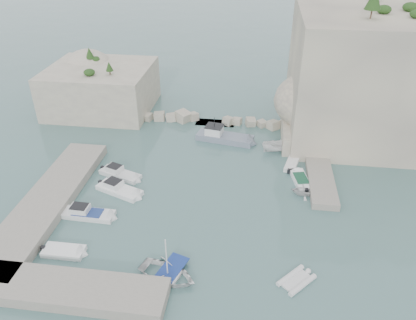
# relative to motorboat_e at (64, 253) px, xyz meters

# --- Properties ---
(ground) EXTENTS (400.00, 400.00, 0.00)m
(ground) POSITION_rel_motorboat_e_xyz_m (12.02, 7.94, 0.00)
(ground) COLOR #4B706E
(ground) RESTS_ON ground
(cliff_east) EXTENTS (26.00, 22.00, 17.00)m
(cliff_east) POSITION_rel_motorboat_e_xyz_m (35.02, 30.94, 8.50)
(cliff_east) COLOR beige
(cliff_east) RESTS_ON ground
(cliff_terrace) EXTENTS (8.00, 10.00, 2.50)m
(cliff_terrace) POSITION_rel_motorboat_e_xyz_m (25.02, 25.94, 1.25)
(cliff_terrace) COLOR beige
(cliff_terrace) RESTS_ON ground
(outcrop_west) EXTENTS (16.00, 14.00, 7.00)m
(outcrop_west) POSITION_rel_motorboat_e_xyz_m (-7.98, 32.94, 3.50)
(outcrop_west) COLOR beige
(outcrop_west) RESTS_ON ground
(quay_west) EXTENTS (5.00, 24.00, 1.10)m
(quay_west) POSITION_rel_motorboat_e_xyz_m (-4.98, 6.94, 0.55)
(quay_west) COLOR #9E9689
(quay_west) RESTS_ON ground
(quay_south) EXTENTS (18.00, 4.00, 1.10)m
(quay_south) POSITION_rel_motorboat_e_xyz_m (2.02, -4.56, 0.55)
(quay_south) COLOR #9E9689
(quay_south) RESTS_ON ground
(ledge_east) EXTENTS (3.00, 16.00, 0.80)m
(ledge_east) POSITION_rel_motorboat_e_xyz_m (25.52, 17.94, 0.40)
(ledge_east) COLOR #9E9689
(ledge_east) RESTS_ON ground
(breakwater) EXTENTS (28.00, 3.00, 1.40)m
(breakwater) POSITION_rel_motorboat_e_xyz_m (11.02, 29.94, 0.70)
(breakwater) COLOR beige
(breakwater) RESTS_ON ground
(motorboat_e) EXTENTS (4.33, 1.79, 0.70)m
(motorboat_e) POSITION_rel_motorboat_e_xyz_m (0.00, 0.00, 0.00)
(motorboat_e) COLOR white
(motorboat_e) RESTS_ON ground
(motorboat_b) EXTENTS (6.45, 4.13, 1.40)m
(motorboat_b) POSITION_rel_motorboat_e_xyz_m (2.10, 10.34, 0.00)
(motorboat_b) COLOR white
(motorboat_b) RESTS_ON ground
(motorboat_a) EXTENTS (6.13, 3.66, 1.40)m
(motorboat_a) POSITION_rel_motorboat_e_xyz_m (1.15, 13.55, 0.00)
(motorboat_a) COLOR silver
(motorboat_a) RESTS_ON ground
(motorboat_d) EXTENTS (6.30, 2.03, 1.40)m
(motorboat_d) POSITION_rel_motorboat_e_xyz_m (0.18, 5.61, 0.00)
(motorboat_d) COLOR white
(motorboat_d) RESTS_ON ground
(rowboat) EXTENTS (6.37, 5.40, 1.12)m
(rowboat) POSITION_rel_motorboat_e_xyz_m (10.48, -1.62, 0.00)
(rowboat) COLOR white
(rowboat) RESTS_ON ground
(inflatable_dinghy) EXTENTS (3.78, 3.89, 0.44)m
(inflatable_dinghy) POSITION_rel_motorboat_e_xyz_m (21.82, -0.60, 0.00)
(inflatable_dinghy) COLOR silver
(inflatable_dinghy) RESTS_ON ground
(tender_east_a) EXTENTS (2.85, 2.46, 1.50)m
(tender_east_a) POSITION_rel_motorboat_e_xyz_m (23.30, 12.63, 0.00)
(tender_east_a) COLOR silver
(tender_east_a) RESTS_ON ground
(tender_east_b) EXTENTS (2.72, 5.18, 0.70)m
(tender_east_b) POSITION_rel_motorboat_e_xyz_m (23.15, 15.24, 0.00)
(tender_east_b) COLOR white
(tender_east_b) RESTS_ON ground
(tender_east_c) EXTENTS (2.34, 4.47, 0.70)m
(tender_east_c) POSITION_rel_motorboat_e_xyz_m (22.25, 18.87, 0.00)
(tender_east_c) COLOR white
(tender_east_c) RESTS_ON ground
(tender_east_d) EXTENTS (4.88, 2.89, 1.77)m
(tender_east_d) POSITION_rel_motorboat_e_xyz_m (20.53, 22.42, 0.00)
(tender_east_d) COLOR white
(tender_east_d) RESTS_ON ground
(work_boat) EXTENTS (9.12, 4.16, 2.20)m
(work_boat) POSITION_rel_motorboat_e_xyz_m (13.06, 24.45, 0.00)
(work_boat) COLOR slate
(work_boat) RESTS_ON ground
(rowboat_mast) EXTENTS (0.10, 0.10, 4.20)m
(rowboat_mast) POSITION_rel_motorboat_e_xyz_m (10.48, -1.62, 2.66)
(rowboat_mast) COLOR white
(rowboat_mast) RESTS_ON rowboat
(vegetation) EXTENTS (53.48, 13.88, 13.40)m
(vegetation) POSITION_rel_motorboat_e_xyz_m (29.85, 32.35, 17.93)
(vegetation) COLOR #1E4219
(vegetation) RESTS_ON ground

